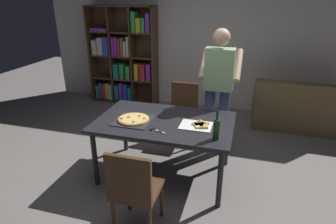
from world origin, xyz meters
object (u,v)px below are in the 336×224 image
at_px(chair_near_camera, 134,188).
at_px(chair_far_side, 183,109).
at_px(pepperoni_pizza_on_tray, 134,119).
at_px(wine_bottle, 216,129).
at_px(person_serving_pizza, 218,85).
at_px(kitchen_scissors, 155,130).
at_px(dining_table, 165,126).
at_px(couch, 304,111).
at_px(bookshelf, 123,58).

xyz_separation_m(chair_near_camera, chair_far_side, (0.00, 1.99, 0.00)).
bearing_deg(pepperoni_pizza_on_tray, wine_bottle, -11.36).
relative_size(chair_near_camera, pepperoni_pizza_on_tray, 2.10).
bearing_deg(wine_bottle, chair_near_camera, -132.88).
bearing_deg(person_serving_pizza, kitchen_scissors, -117.83).
xyz_separation_m(dining_table, wine_bottle, (0.64, -0.30, 0.19)).
height_order(pepperoni_pizza_on_tray, wine_bottle, wine_bottle).
relative_size(couch, person_serving_pizza, 0.98).
distance_m(pepperoni_pizza_on_tray, wine_bottle, 1.02).
relative_size(person_serving_pizza, pepperoni_pizza_on_tray, 4.08).
bearing_deg(kitchen_scissors, pepperoni_pizza_on_tray, 151.45).
relative_size(dining_table, wine_bottle, 5.11).
xyz_separation_m(person_serving_pizza, pepperoni_pizza_on_tray, (-0.88, -0.88, -0.23)).
xyz_separation_m(chair_near_camera, pepperoni_pizza_on_tray, (-0.35, 0.89, 0.25)).
xyz_separation_m(dining_table, kitchen_scissors, (-0.03, -0.28, 0.08)).
xyz_separation_m(couch, pepperoni_pizza_on_tray, (-2.25, -2.09, 0.46)).
height_order(couch, person_serving_pizza, person_serving_pizza).
relative_size(couch, kitchen_scissors, 8.65).
xyz_separation_m(bookshelf, kitchen_scissors, (1.56, -2.66, -0.17)).
height_order(chair_far_side, person_serving_pizza, person_serving_pizza).
distance_m(couch, person_serving_pizza, 1.96).
bearing_deg(pepperoni_pizza_on_tray, chair_near_camera, -68.41).
bearing_deg(person_serving_pizza, chair_far_side, 157.48).
relative_size(couch, bookshelf, 0.88).
bearing_deg(bookshelf, person_serving_pizza, -37.08).
bearing_deg(couch, chair_far_side, -152.40).
relative_size(chair_far_side, pepperoni_pizza_on_tray, 2.10).
distance_m(chair_far_side, bookshelf, 2.15).
bearing_deg(kitchen_scissors, person_serving_pizza, 62.17).
relative_size(couch, pepperoni_pizza_on_tray, 3.99).
height_order(chair_near_camera, wine_bottle, wine_bottle).
bearing_deg(couch, bookshelf, 173.62).
bearing_deg(dining_table, chair_near_camera, -90.00).
height_order(dining_table, couch, couch).
bearing_deg(kitchen_scissors, couch, 49.67).
relative_size(dining_table, pepperoni_pizza_on_tray, 3.77).
relative_size(chair_far_side, bookshelf, 0.46).
bearing_deg(wine_bottle, person_serving_pizza, 95.87).
distance_m(chair_near_camera, person_serving_pizza, 1.91).
distance_m(chair_far_side, kitchen_scissors, 1.30).
bearing_deg(couch, person_serving_pizza, -138.44).
xyz_separation_m(chair_far_side, couch, (1.90, 0.99, -0.21)).
height_order(chair_near_camera, bookshelf, bookshelf).
bearing_deg(pepperoni_pizza_on_tray, bookshelf, 116.51).
xyz_separation_m(bookshelf, pepperoni_pizza_on_tray, (1.24, -2.48, -0.16)).
height_order(bookshelf, kitchen_scissors, bookshelf).
relative_size(dining_table, person_serving_pizza, 0.92).
bearing_deg(dining_table, couch, 46.29).
distance_m(chair_far_side, person_serving_pizza, 0.75).
relative_size(pepperoni_pizza_on_tray, kitchen_scissors, 2.16).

